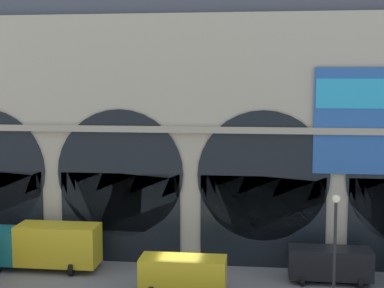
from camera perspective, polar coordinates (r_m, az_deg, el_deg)
The scene contains 5 objects.
station_building at distance 41.34m, azimuth 0.32°, elevation 2.93°, with size 51.64×5.15×21.27m.
box_truck_midwest at distance 40.59m, azimuth -14.37°, elevation -9.71°, with size 7.50×2.91×3.12m.
van_center at distance 35.42m, azimuth -0.90°, elevation -12.69°, with size 5.20×2.48×2.20m.
van_mideast at distance 38.18m, azimuth 13.56°, elevation -11.44°, with size 5.20×2.48×2.20m.
street_lamp_quayside at distance 31.40m, azimuth 14.04°, elevation -9.37°, with size 0.44×0.44×6.90m.
Camera 1 is at (4.88, -33.62, 12.89)m, focal length 53.57 mm.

